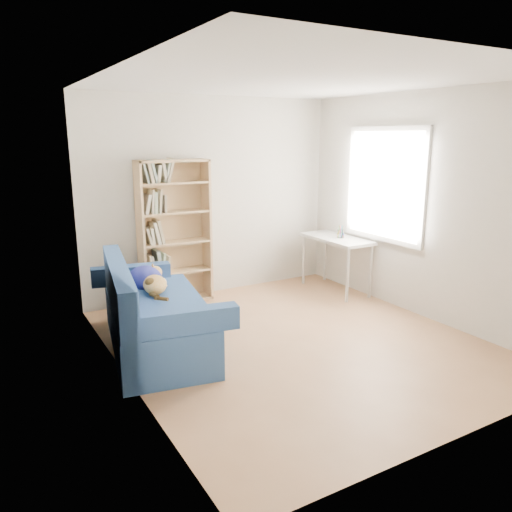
{
  "coord_description": "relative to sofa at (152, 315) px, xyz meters",
  "views": [
    {
      "loc": [
        -2.79,
        -4.01,
        2.1
      ],
      "look_at": [
        -0.21,
        0.46,
        0.85
      ],
      "focal_mm": 35.0,
      "sensor_mm": 36.0,
      "label": 1
    }
  ],
  "objects": [
    {
      "name": "desk",
      "position": [
        2.82,
        0.6,
        0.32
      ],
      "size": [
        0.49,
        1.07,
        0.75
      ],
      "color": "silver",
      "rests_on": "ground"
    },
    {
      "name": "room_shell",
      "position": [
        1.43,
        -0.57,
        1.29
      ],
      "size": [
        3.54,
        4.04,
        2.62
      ],
      "color": "silver",
      "rests_on": "ground"
    },
    {
      "name": "bookshelf",
      "position": [
        0.74,
        1.24,
        0.49
      ],
      "size": [
        0.91,
        0.28,
        1.81
      ],
      "color": "tan",
      "rests_on": "ground"
    },
    {
      "name": "ground",
      "position": [
        1.33,
        -0.6,
        -0.35
      ],
      "size": [
        4.0,
        4.0,
        0.0
      ],
      "primitive_type": "plane",
      "color": "#9B6B46",
      "rests_on": "ground"
    },
    {
      "name": "sofa",
      "position": [
        0.0,
        0.0,
        0.0
      ],
      "size": [
        1.19,
        2.0,
        0.91
      ],
      "rotation": [
        0.0,
        0.0,
        -0.17
      ],
      "color": "navy",
      "rests_on": "ground"
    },
    {
      "name": "pen_cup",
      "position": [
        2.85,
        0.56,
        0.47
      ],
      "size": [
        0.09,
        0.09,
        0.18
      ],
      "color": "white",
      "rests_on": "desk"
    }
  ]
}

